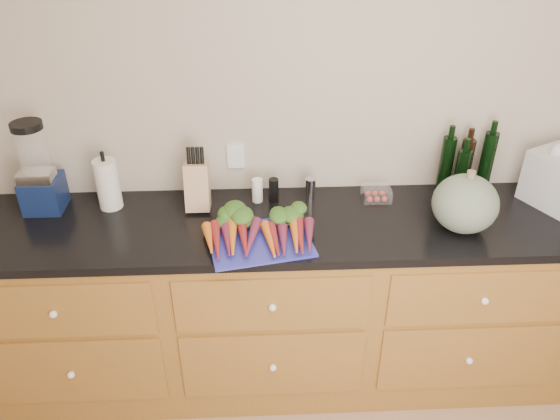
{
  "coord_description": "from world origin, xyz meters",
  "views": [
    {
      "loc": [
        -0.5,
        -0.73,
        2.26
      ],
      "look_at": [
        -0.41,
        1.2,
        1.06
      ],
      "focal_mm": 35.0,
      "sensor_mm": 36.0,
      "label": 1
    }
  ],
  "objects_px": {
    "carrots": "(260,229)",
    "paper_towel": "(108,184)",
    "blender_appliance": "(38,173)",
    "tomato_box": "(376,194)",
    "cutting_board": "(260,241)",
    "squash": "(465,204)",
    "knife_block": "(197,186)"
  },
  "relations": [
    {
      "from": "carrots",
      "to": "paper_towel",
      "type": "bearing_deg",
      "value": 158.05
    },
    {
      "from": "blender_appliance",
      "to": "paper_towel",
      "type": "relative_size",
      "value": 1.79
    },
    {
      "from": "paper_towel",
      "to": "tomato_box",
      "type": "relative_size",
      "value": 1.81
    },
    {
      "from": "blender_appliance",
      "to": "cutting_board",
      "type": "bearing_deg",
      "value": -18.01
    },
    {
      "from": "squash",
      "to": "blender_appliance",
      "type": "distance_m",
      "value": 1.87
    },
    {
      "from": "squash",
      "to": "knife_block",
      "type": "distance_m",
      "value": 1.18
    },
    {
      "from": "squash",
      "to": "paper_towel",
      "type": "height_order",
      "value": "squash"
    },
    {
      "from": "knife_block",
      "to": "cutting_board",
      "type": "bearing_deg",
      "value": -47.25
    },
    {
      "from": "squash",
      "to": "paper_towel",
      "type": "xyz_separation_m",
      "value": [
        -1.56,
        0.25,
        -0.01
      ]
    },
    {
      "from": "knife_block",
      "to": "squash",
      "type": "bearing_deg",
      "value": -11.44
    },
    {
      "from": "carrots",
      "to": "blender_appliance",
      "type": "height_order",
      "value": "blender_appliance"
    },
    {
      "from": "carrots",
      "to": "squash",
      "type": "xyz_separation_m",
      "value": [
        0.88,
        0.02,
        0.09
      ]
    },
    {
      "from": "carrots",
      "to": "knife_block",
      "type": "relative_size",
      "value": 2.13
    },
    {
      "from": "squash",
      "to": "knife_block",
      "type": "height_order",
      "value": "squash"
    },
    {
      "from": "carrots",
      "to": "paper_towel",
      "type": "xyz_separation_m",
      "value": [
        -0.68,
        0.28,
        0.08
      ]
    },
    {
      "from": "paper_towel",
      "to": "knife_block",
      "type": "bearing_deg",
      "value": -2.82
    },
    {
      "from": "squash",
      "to": "blender_appliance",
      "type": "relative_size",
      "value": 0.66
    },
    {
      "from": "blender_appliance",
      "to": "knife_block",
      "type": "relative_size",
      "value": 1.95
    },
    {
      "from": "squash",
      "to": "tomato_box",
      "type": "height_order",
      "value": "squash"
    },
    {
      "from": "squash",
      "to": "tomato_box",
      "type": "relative_size",
      "value": 2.13
    },
    {
      "from": "blender_appliance",
      "to": "carrots",
      "type": "bearing_deg",
      "value": -15.61
    },
    {
      "from": "tomato_box",
      "to": "knife_block",
      "type": "bearing_deg",
      "value": -177.94
    },
    {
      "from": "knife_block",
      "to": "tomato_box",
      "type": "relative_size",
      "value": 1.66
    },
    {
      "from": "carrots",
      "to": "blender_appliance",
      "type": "bearing_deg",
      "value": 164.39
    },
    {
      "from": "cutting_board",
      "to": "squash",
      "type": "bearing_deg",
      "value": 4.36
    },
    {
      "from": "blender_appliance",
      "to": "paper_towel",
      "type": "height_order",
      "value": "blender_appliance"
    },
    {
      "from": "paper_towel",
      "to": "knife_block",
      "type": "height_order",
      "value": "paper_towel"
    },
    {
      "from": "carrots",
      "to": "squash",
      "type": "distance_m",
      "value": 0.88
    },
    {
      "from": "carrots",
      "to": "cutting_board",
      "type": "bearing_deg",
      "value": -90.0
    },
    {
      "from": "squash",
      "to": "tomato_box",
      "type": "distance_m",
      "value": 0.42
    },
    {
      "from": "cutting_board",
      "to": "blender_appliance",
      "type": "xyz_separation_m",
      "value": [
        -0.98,
        0.32,
        0.18
      ]
    },
    {
      "from": "cutting_board",
      "to": "blender_appliance",
      "type": "height_order",
      "value": "blender_appliance"
    }
  ]
}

